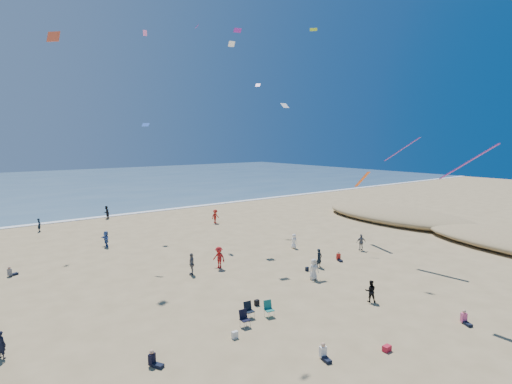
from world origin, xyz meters
TOP-DOWN VIEW (x-y plane):
  - ground at (0.00, 0.00)m, footprint 220.00×220.00m
  - ocean at (0.00, 95.00)m, footprint 220.00×100.00m
  - surf_line at (0.00, 45.00)m, footprint 220.00×1.20m
  - standing_flyers at (5.51, 14.81)m, footprint 31.50×48.46m
  - seated_group at (1.05, 7.27)m, footprint 25.47×27.22m
  - chair_cluster at (-0.06, 5.42)m, footprint 2.68×1.45m
  - white_tote at (-2.28, 4.33)m, footprint 0.35×0.20m
  - black_backpack at (1.40, 7.13)m, footprint 0.30×0.22m
  - cooler at (3.29, -1.63)m, footprint 0.45×0.30m
  - navy_bag at (9.07, 10.17)m, footprint 0.28×0.18m
  - kites_aloft at (9.70, 13.86)m, footprint 39.20×43.59m

SIDE VIEW (x-z plane):
  - ground at x=0.00m, z-range 0.00..0.00m
  - ocean at x=0.00m, z-range 0.00..0.06m
  - surf_line at x=0.00m, z-range 0.00..0.08m
  - cooler at x=3.29m, z-range 0.00..0.30m
  - navy_bag at x=9.07m, z-range 0.00..0.34m
  - black_backpack at x=1.40m, z-range 0.00..0.38m
  - white_tote at x=-2.28m, z-range 0.00..0.40m
  - seated_group at x=1.05m, z-range 0.00..0.84m
  - chair_cluster at x=-0.06m, z-range 0.00..1.00m
  - standing_flyers at x=5.51m, z-range -0.08..1.84m
  - kites_aloft at x=9.70m, z-range 1.70..27.84m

